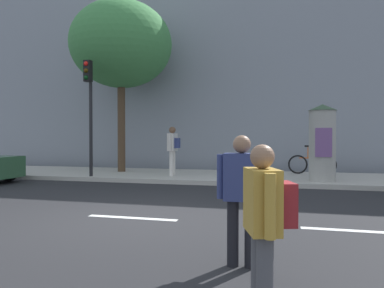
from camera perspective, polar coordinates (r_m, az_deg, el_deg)
ground_plane at (r=7.28m, az=-9.24°, el=-11.23°), size 80.00×80.00×0.00m
sidewalk_curb at (r=13.90m, az=2.38°, el=-5.03°), size 36.00×4.00×0.15m
lane_markings at (r=7.28m, az=-9.24°, el=-11.20°), size 25.80×0.16×0.01m
building_backdrop at (r=18.95m, az=5.54°, el=9.51°), size 36.00×5.00×8.66m
traffic_light at (r=13.63m, az=-15.63°, el=6.80°), size 0.24×0.45×4.10m
poster_column at (r=12.45m, az=19.50°, el=0.28°), size 0.91×0.91×2.45m
street_tree at (r=15.69m, az=-10.90°, el=14.82°), size 4.11×4.11×6.90m
pedestrian_in_light_jacket at (r=3.20m, az=11.23°, el=-11.09°), size 0.47×0.57×1.49m
pedestrian_in_red_top at (r=4.46m, az=7.69°, el=-7.14°), size 0.60×0.25×1.57m
pedestrian_tallest at (r=13.37m, az=-2.98°, el=-0.33°), size 0.40×0.65×1.78m
bicycle_leaning at (r=14.67m, az=18.09°, el=-2.94°), size 1.77×0.12×1.09m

